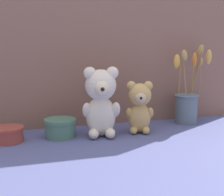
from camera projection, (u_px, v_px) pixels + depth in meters
ground_plane at (114, 135)px, 1.21m from camera, size 4.00×4.00×0.00m
backdrop_wall at (100, 34)px, 1.31m from camera, size 1.23×0.02×0.70m
teddy_bear_large at (101, 101)px, 1.17m from camera, size 0.13×0.12×0.24m
teddy_bear_medium at (140, 106)px, 1.22m from camera, size 0.10×0.10×0.19m
flower_vase at (187, 100)px, 1.37m from camera, size 0.15×0.12×0.32m
decorative_tin_tall at (60, 128)px, 1.17m from camera, size 0.11×0.11×0.06m
decorative_tin_short at (7, 134)px, 1.12m from camera, size 0.11×0.11×0.05m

